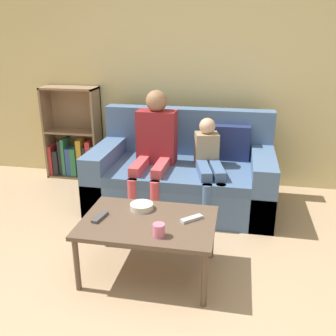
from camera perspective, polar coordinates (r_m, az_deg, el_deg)
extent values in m
plane|color=tan|center=(2.56, -0.51, -21.33)|extent=(22.00, 22.00, 0.00)
cube|color=beige|center=(4.27, 5.91, 14.73)|extent=(12.00, 0.06, 2.60)
cube|color=#4C6B93|center=(3.85, 2.09, -3.25)|extent=(1.80, 0.99, 0.33)
cube|color=#466288|center=(3.69, 1.91, -0.70)|extent=(1.36, 0.81, 0.10)
cube|color=#4C6B93|center=(4.06, 3.08, 5.67)|extent=(1.80, 0.18, 0.49)
cube|color=#4C6B93|center=(3.99, -9.15, -0.65)|extent=(0.22, 0.99, 0.59)
cube|color=#4C6B93|center=(3.77, 14.04, -2.25)|extent=(0.22, 0.99, 0.59)
cube|color=navy|center=(3.90, 9.73, 3.76)|extent=(0.36, 0.12, 0.36)
cube|color=#8E7051|center=(4.78, -17.70, 5.28)|extent=(0.02, 0.28, 1.09)
cube|color=#8E7051|center=(4.52, -10.68, 5.07)|extent=(0.02, 0.28, 1.09)
cube|color=#8E7051|center=(4.75, -13.65, 5.58)|extent=(0.65, 0.02, 1.09)
cube|color=#8E7051|center=(4.80, -13.74, -0.98)|extent=(0.65, 0.28, 0.02)
cube|color=#8E7051|center=(4.64, -14.31, 5.44)|extent=(0.60, 0.28, 0.02)
cube|color=#8E7051|center=(4.54, -14.87, 11.71)|extent=(0.65, 0.28, 0.02)
cube|color=red|center=(4.85, -17.00, 1.34)|extent=(0.04, 0.20, 0.36)
cube|color=#232328|center=(4.83, -16.31, 0.97)|extent=(0.06, 0.20, 0.30)
cube|color=#232328|center=(4.78, -15.79, 1.63)|extent=(0.04, 0.16, 0.43)
cube|color=#2D7A4C|center=(4.76, -15.24, 1.76)|extent=(0.04, 0.20, 0.46)
cube|color=#33519E|center=(4.75, -14.57, 1.08)|extent=(0.06, 0.19, 0.34)
cube|color=#2D7A4C|center=(4.72, -13.79, 1.08)|extent=(0.07, 0.22, 0.35)
cube|color=gold|center=(4.67, -13.05, 1.59)|extent=(0.06, 0.17, 0.45)
cube|color=#232328|center=(4.66, -12.32, 1.06)|extent=(0.04, 0.16, 0.37)
cube|color=red|center=(4.63, -11.75, 1.44)|extent=(0.06, 0.16, 0.44)
cube|color=#6699A8|center=(4.62, -11.03, 1.07)|extent=(0.04, 0.17, 0.38)
cylinder|color=brown|center=(2.70, -13.73, -14.10)|extent=(0.04, 0.04, 0.40)
cylinder|color=brown|center=(2.51, 5.56, -16.57)|extent=(0.04, 0.04, 0.40)
cylinder|color=brown|center=(3.15, -9.47, -8.46)|extent=(0.04, 0.04, 0.40)
cylinder|color=brown|center=(2.99, 6.67, -10.04)|extent=(0.04, 0.04, 0.40)
cube|color=brown|center=(2.69, -3.02, -8.27)|extent=(0.95, 0.65, 0.03)
cylinder|color=#C6474C|center=(3.48, -5.39, -5.08)|extent=(0.09, 0.09, 0.43)
cylinder|color=#C6474C|center=(3.43, -1.99, -5.42)|extent=(0.09, 0.09, 0.43)
cube|color=#C6474C|center=(3.61, -4.30, 0.39)|extent=(0.11, 0.45, 0.09)
cube|color=#C6474C|center=(3.56, -1.03, 0.15)|extent=(0.11, 0.45, 0.09)
cube|color=maroon|center=(3.76, -1.71, 4.76)|extent=(0.39, 0.21, 0.53)
sphere|color=#936B4C|center=(3.68, -1.77, 10.18)|extent=(0.21, 0.21, 0.21)
cylinder|color=#476693|center=(3.37, 5.87, -5.96)|extent=(0.11, 0.11, 0.43)
cylinder|color=#476693|center=(3.39, 7.94, -5.89)|extent=(0.11, 0.11, 0.43)
cube|color=#476693|center=(3.50, 5.43, -0.26)|extent=(0.20, 0.46, 0.09)
cube|color=#476693|center=(3.52, 7.40, -0.23)|extent=(0.20, 0.46, 0.09)
cube|color=#9E8966|center=(3.72, 5.88, 2.87)|extent=(0.26, 0.25, 0.33)
sphere|color=#D1A889|center=(3.66, 6.01, 6.37)|extent=(0.16, 0.16, 0.16)
cylinder|color=pink|center=(2.47, -1.40, -9.45)|extent=(0.08, 0.08, 0.09)
cube|color=#47474C|center=(2.74, -10.33, -7.36)|extent=(0.08, 0.18, 0.02)
cube|color=#B7B7BC|center=(2.68, 3.63, -7.72)|extent=(0.16, 0.15, 0.02)
cylinder|color=beige|center=(2.84, -4.03, -5.86)|extent=(0.17, 0.17, 0.05)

